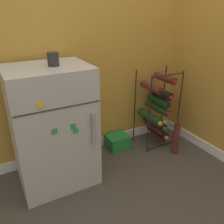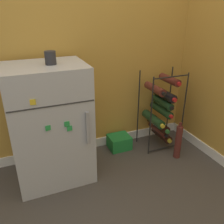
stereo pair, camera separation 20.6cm
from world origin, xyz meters
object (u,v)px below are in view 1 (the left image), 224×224
soda_box (117,142)px  fridge_top_cup (53,59)px  mini_fridge (53,128)px  wine_rack (157,109)px  loose_bottle_floor (176,138)px

soda_box → fridge_top_cup: 1.12m
mini_fridge → wine_rack: (1.06, 0.08, -0.10)m
soda_box → loose_bottle_floor: size_ratio=0.58×
mini_fridge → fridge_top_cup: 0.52m
mini_fridge → soda_box: 0.79m
mini_fridge → loose_bottle_floor: size_ratio=2.60×
soda_box → fridge_top_cup: size_ratio=2.29×
mini_fridge → wine_rack: mini_fridge is taller
mini_fridge → fridge_top_cup: (0.05, -0.02, 0.52)m
mini_fridge → loose_bottle_floor: (1.10, -0.18, -0.31)m
loose_bottle_floor → soda_box: bearing=141.3°
mini_fridge → fridge_top_cup: fridge_top_cup is taller
wine_rack → loose_bottle_floor: (0.04, -0.26, -0.21)m
fridge_top_cup → loose_bottle_floor: bearing=-8.9°
wine_rack → soda_box: size_ratio=3.66×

